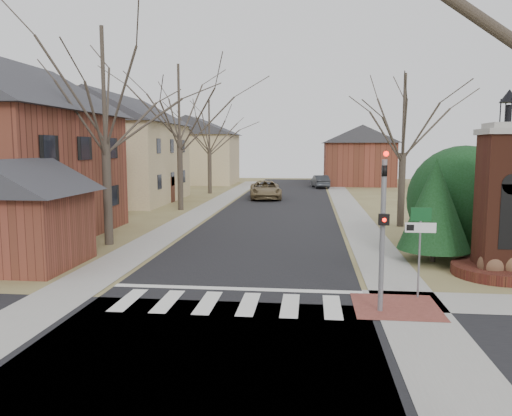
# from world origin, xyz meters

# --- Properties ---
(ground) EXTENTS (120.00, 120.00, 0.00)m
(ground) POSITION_xyz_m (0.00, 0.00, 0.00)
(ground) COLOR brown
(ground) RESTS_ON ground
(main_street) EXTENTS (8.00, 70.00, 0.01)m
(main_street) POSITION_xyz_m (0.00, 22.00, 0.01)
(main_street) COLOR black
(main_street) RESTS_ON ground
(cross_street) EXTENTS (120.00, 8.00, 0.01)m
(cross_street) POSITION_xyz_m (0.00, -3.00, 0.01)
(cross_street) COLOR black
(cross_street) RESTS_ON ground
(crosswalk_zone) EXTENTS (8.00, 2.20, 0.02)m
(crosswalk_zone) POSITION_xyz_m (0.00, 0.80, 0.01)
(crosswalk_zone) COLOR silver
(crosswalk_zone) RESTS_ON ground
(stop_bar) EXTENTS (8.00, 0.35, 0.02)m
(stop_bar) POSITION_xyz_m (0.00, 2.30, 0.01)
(stop_bar) COLOR silver
(stop_bar) RESTS_ON ground
(sidewalk_right_main) EXTENTS (2.00, 60.00, 0.02)m
(sidewalk_right_main) POSITION_xyz_m (5.20, 22.00, 0.01)
(sidewalk_right_main) COLOR gray
(sidewalk_right_main) RESTS_ON ground
(sidewalk_left) EXTENTS (2.00, 60.00, 0.02)m
(sidewalk_left) POSITION_xyz_m (-5.20, 22.00, 0.01)
(sidewalk_left) COLOR gray
(sidewalk_left) RESTS_ON ground
(curb_apron) EXTENTS (2.40, 2.40, 0.02)m
(curb_apron) POSITION_xyz_m (4.80, 1.00, 0.01)
(curb_apron) COLOR brown
(curb_apron) RESTS_ON ground
(traffic_signal_pole) EXTENTS (0.28, 0.41, 4.50)m
(traffic_signal_pole) POSITION_xyz_m (4.30, 0.57, 2.59)
(traffic_signal_pole) COLOR slate
(traffic_signal_pole) RESTS_ON ground
(sign_post) EXTENTS (0.90, 0.07, 2.75)m
(sign_post) POSITION_xyz_m (5.59, 1.99, 1.95)
(sign_post) COLOR slate
(sign_post) RESTS_ON ground
(brick_gate_monument) EXTENTS (3.20, 3.20, 6.47)m
(brick_gate_monument) POSITION_xyz_m (9.00, 4.99, 2.17)
(brick_gate_monument) COLOR #4D2316
(brick_gate_monument) RESTS_ON ground
(house_stucco_left) EXTENTS (9.80, 12.80, 9.28)m
(house_stucco_left) POSITION_xyz_m (-13.50, 27.00, 4.59)
(house_stucco_left) COLOR #CCBC88
(house_stucco_left) RESTS_ON ground
(garage_left) EXTENTS (4.80, 4.80, 4.29)m
(garage_left) POSITION_xyz_m (-8.52, 4.49, 2.24)
(garage_left) COLOR brown
(garage_left) RESTS_ON ground
(house_distant_left) EXTENTS (10.80, 8.80, 8.53)m
(house_distant_left) POSITION_xyz_m (-12.01, 48.00, 4.25)
(house_distant_left) COLOR #CCBC88
(house_distant_left) RESTS_ON ground
(house_distant_right) EXTENTS (8.80, 8.80, 7.30)m
(house_distant_right) POSITION_xyz_m (7.99, 47.99, 3.65)
(house_distant_right) COLOR brown
(house_distant_right) RESTS_ON ground
(evergreen_near) EXTENTS (2.80, 2.80, 4.10)m
(evergreen_near) POSITION_xyz_m (7.20, 7.00, 2.30)
(evergreen_near) COLOR #473D33
(evergreen_near) RESTS_ON ground
(evergreen_mid) EXTENTS (3.40, 3.40, 4.70)m
(evergreen_mid) POSITION_xyz_m (10.50, 8.20, 2.60)
(evergreen_mid) COLOR #473D33
(evergreen_mid) RESTS_ON ground
(evergreen_mass) EXTENTS (4.80, 4.80, 4.80)m
(evergreen_mass) POSITION_xyz_m (9.00, 9.50, 2.40)
(evergreen_mass) COLOR black
(evergreen_mass) RESTS_ON ground
(bare_tree_0) EXTENTS (8.05, 8.05, 11.15)m
(bare_tree_0) POSITION_xyz_m (-7.00, 9.00, 7.70)
(bare_tree_0) COLOR #473D33
(bare_tree_0) RESTS_ON ground
(bare_tree_1) EXTENTS (8.40, 8.40, 11.64)m
(bare_tree_1) POSITION_xyz_m (-7.00, 22.00, 8.03)
(bare_tree_1) COLOR #473D33
(bare_tree_1) RESTS_ON ground
(bare_tree_2) EXTENTS (7.35, 7.35, 10.19)m
(bare_tree_2) POSITION_xyz_m (-7.50, 35.00, 7.03)
(bare_tree_2) COLOR #473D33
(bare_tree_2) RESTS_ON ground
(bare_tree_3) EXTENTS (7.00, 7.00, 9.70)m
(bare_tree_3) POSITION_xyz_m (7.50, 16.00, 6.69)
(bare_tree_3) COLOR #473D33
(bare_tree_3) RESTS_ON ground
(pickup_truck) EXTENTS (3.31, 5.94, 1.57)m
(pickup_truck) POSITION_xyz_m (-1.60, 30.35, 0.79)
(pickup_truck) COLOR olive
(pickup_truck) RESTS_ON ground
(distant_car) EXTENTS (2.17, 4.49, 1.42)m
(distant_car) POSITION_xyz_m (3.40, 42.94, 0.71)
(distant_car) COLOR #2D3034
(distant_car) RESTS_ON ground
(dry_shrub_left) EXTENTS (0.92, 0.92, 0.92)m
(dry_shrub_left) POSITION_xyz_m (8.60, 4.60, 0.46)
(dry_shrub_left) COLOR brown
(dry_shrub_left) RESTS_ON ground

